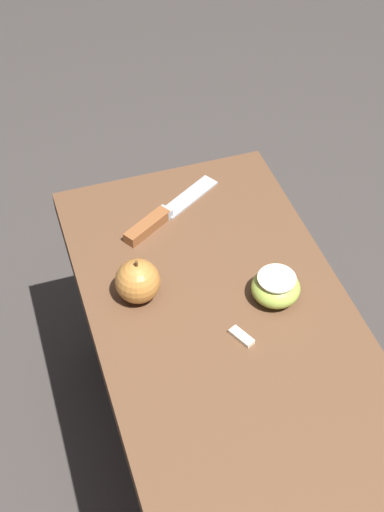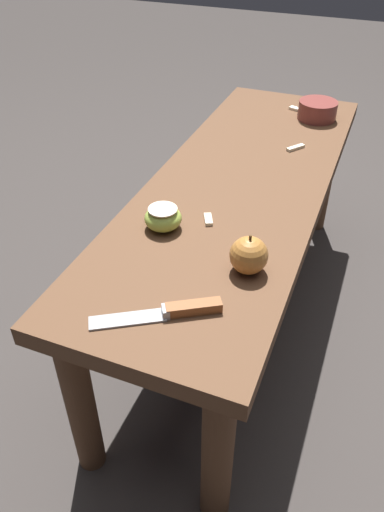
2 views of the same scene
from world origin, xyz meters
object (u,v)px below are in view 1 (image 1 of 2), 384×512
(apple_whole, at_px, (138,281))
(knife, at_px, (159,218))
(apple_cut, at_px, (276,288))
(wooden_bench, at_px, (282,479))

(apple_whole, bearing_deg, knife, 153.09)
(apple_whole, xyz_separation_m, apple_cut, (0.07, 0.21, -0.01))
(wooden_bench, xyz_separation_m, apple_whole, (-0.34, -0.12, 0.11))
(apple_cut, bearing_deg, apple_whole, -108.93)
(wooden_bench, bearing_deg, knife, -175.70)
(knife, bearing_deg, apple_cut, -92.69)
(apple_cut, bearing_deg, wooden_bench, -19.06)
(apple_cut, bearing_deg, knife, -151.12)
(wooden_bench, bearing_deg, apple_cut, 160.94)
(knife, bearing_deg, apple_whole, -148.48)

